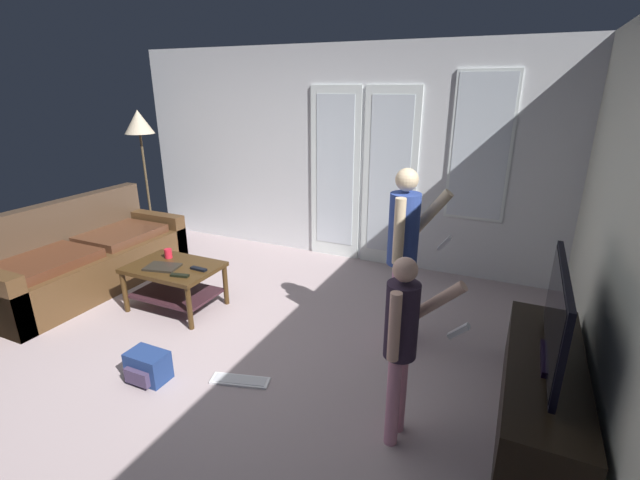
{
  "coord_description": "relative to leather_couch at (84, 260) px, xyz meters",
  "views": [
    {
      "loc": [
        2.1,
        -2.39,
        2.1
      ],
      "look_at": [
        0.8,
        0.45,
        0.99
      ],
      "focal_mm": 24.74,
      "sensor_mm": 36.0,
      "label": 1
    }
  ],
  "objects": [
    {
      "name": "backpack",
      "position": [
        1.84,
        -0.97,
        -0.19
      ],
      "size": [
        0.3,
        0.23,
        0.23
      ],
      "color": "navy",
      "rests_on": "ground_plane"
    },
    {
      "name": "ground_plane",
      "position": [
        2.07,
        -0.57,
        -0.32
      ],
      "size": [
        5.51,
        5.27,
        0.02
      ],
      "primitive_type": "cube",
      "color": "#A59294"
    },
    {
      "name": "flat_screen_tv",
      "position": [
        4.49,
        -0.24,
        0.47
      ],
      "size": [
        0.08,
        1.13,
        0.62
      ],
      "color": "black",
      "rests_on": "tv_stand"
    },
    {
      "name": "person_adult",
      "position": [
        3.41,
        0.3,
        0.6
      ],
      "size": [
        0.47,
        0.42,
        1.51
      ],
      "color": "pink",
      "rests_on": "ground_plane"
    },
    {
      "name": "leather_couch",
      "position": [
        0.0,
        0.0,
        0.0
      ],
      "size": [
        0.89,
        2.14,
        0.92
      ],
      "color": "#4B321B",
      "rests_on": "ground_plane"
    },
    {
      "name": "wall_back_with_doors",
      "position": [
        2.15,
        2.03,
        0.96
      ],
      "size": [
        5.51,
        0.09,
        2.58
      ],
      "color": "silver",
      "rests_on": "ground_plane"
    },
    {
      "name": "tv_remote_black",
      "position": [
        1.49,
        -0.16,
        0.16
      ],
      "size": [
        0.18,
        0.08,
        0.02
      ],
      "primitive_type": "cube",
      "rotation": [
        0.0,
        0.0,
        0.21
      ],
      "color": "black",
      "rests_on": "coffee_table"
    },
    {
      "name": "floor_lamp",
      "position": [
        -0.3,
        1.29,
        1.27
      ],
      "size": [
        0.36,
        0.36,
        1.8
      ],
      "color": "#2A2C2F",
      "rests_on": "ground_plane"
    },
    {
      "name": "dvd_remote_slim",
      "position": [
        1.54,
        0.03,
        0.16
      ],
      "size": [
        0.17,
        0.06,
        0.02
      ],
      "primitive_type": "cube",
      "rotation": [
        0.0,
        0.0,
        -0.05
      ],
      "color": "black",
      "rests_on": "coffee_table"
    },
    {
      "name": "loose_keyboard",
      "position": [
        2.48,
        -0.71,
        -0.29
      ],
      "size": [
        0.46,
        0.24,
        0.02
      ],
      "color": "white",
      "rests_on": "ground_plane"
    },
    {
      "name": "cup_near_edge",
      "position": [
        1.07,
        0.15,
        0.19
      ],
      "size": [
        0.07,
        0.07,
        0.09
      ],
      "primitive_type": "cylinder",
      "color": "red",
      "rests_on": "coffee_table"
    },
    {
      "name": "tv_stand",
      "position": [
        4.49,
        -0.24,
        -0.07
      ],
      "size": [
        0.46,
        1.6,
        0.46
      ],
      "color": "black",
      "rests_on": "ground_plane"
    },
    {
      "name": "person_child",
      "position": [
        3.68,
        -0.74,
        0.42
      ],
      "size": [
        0.46,
        0.33,
        1.21
      ],
      "color": "pink",
      "rests_on": "ground_plane"
    },
    {
      "name": "laptop_closed",
      "position": [
        1.2,
        -0.08,
        0.16
      ],
      "size": [
        0.34,
        0.27,
        0.02
      ],
      "primitive_type": "cube",
      "rotation": [
        0.0,
        0.0,
        0.22
      ],
      "color": "black",
      "rests_on": "coffee_table"
    },
    {
      "name": "coffee_table",
      "position": [
        1.25,
        0.02,
        0.02
      ],
      "size": [
        0.86,
        0.61,
        0.45
      ],
      "color": "#3D2812",
      "rests_on": "ground_plane"
    }
  ]
}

